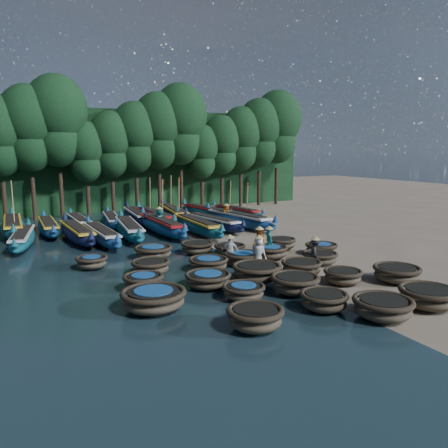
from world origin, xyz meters
name	(u,v)px	position (x,y,z in m)	size (l,w,h in m)	color
ground	(235,258)	(0.00, 0.00, 0.00)	(120.00, 120.00, 0.00)	#7A6D59
foliage_wall	(125,161)	(0.00, 23.50, 5.00)	(40.00, 3.00, 10.00)	black
coracle_1	(255,317)	(-4.16, -9.14, 0.45)	(2.36, 2.36, 0.79)	brown
coracle_2	(324,300)	(-0.86, -8.78, 0.42)	(1.88, 1.88, 0.73)	brown
coracle_3	(383,307)	(0.49, -10.43, 0.45)	(2.41, 2.41, 0.79)	brown
coracle_4	(428,296)	(2.94, -10.43, 0.47)	(2.65, 2.65, 0.82)	brown
coracle_5	(154,299)	(-6.69, -5.81, 0.48)	(3.03, 3.03, 0.83)	brown
coracle_6	(244,291)	(-2.98, -6.28, 0.36)	(1.80, 1.80, 0.63)	brown
coracle_7	(295,283)	(-0.70, -6.72, 0.48)	(2.48, 2.48, 0.83)	brown
coracle_8	(343,276)	(2.14, -6.53, 0.38)	(1.79, 1.79, 0.67)	brown
coracle_9	(397,273)	(4.57, -7.46, 0.43)	(2.34, 2.34, 0.76)	brown
coracle_10	(143,281)	(-6.31, -3.21, 0.41)	(1.98, 1.98, 0.70)	brown
coracle_11	(208,279)	(-3.64, -4.22, 0.40)	(2.17, 2.17, 0.69)	brown
coracle_12	(257,272)	(-1.23, -4.46, 0.49)	(2.56, 2.56, 0.85)	brown
coracle_13	(302,267)	(1.28, -4.55, 0.42)	(2.23, 2.23, 0.74)	brown
coracle_14	(320,257)	(3.45, -3.30, 0.38)	(2.11, 2.11, 0.67)	brown
coracle_15	(151,266)	(-5.28, -1.03, 0.41)	(1.98, 1.98, 0.72)	brown
coracle_16	(209,263)	(-2.44, -1.71, 0.39)	(2.25, 2.25, 0.68)	brown
coracle_17	(242,258)	(-0.33, -1.49, 0.40)	(2.40, 2.40, 0.69)	brown
coracle_18	(270,251)	(1.73, -1.03, 0.42)	(2.01, 2.01, 0.73)	brown
coracle_19	(321,248)	(4.93, -1.62, 0.39)	(2.22, 2.22, 0.68)	brown
coracle_20	(92,262)	(-7.68, 1.38, 0.38)	(1.94, 1.94, 0.66)	brown
coracle_21	(153,252)	(-4.18, 1.93, 0.42)	(2.44, 2.44, 0.74)	brown
coracle_22	(197,247)	(-1.49, 1.94, 0.41)	(2.04, 2.04, 0.72)	brown
coracle_23	(230,249)	(0.04, 0.69, 0.38)	(2.22, 2.22, 0.67)	brown
coracle_24	(281,243)	(3.61, 0.59, 0.42)	(1.87, 1.87, 0.72)	brown
long_boat_1	(23,238)	(-10.59, 8.90, 0.52)	(2.50, 7.66, 1.36)	#0F4458
long_boat_2	(77,233)	(-7.24, 9.05, 0.57)	(1.96, 8.43, 1.49)	#10183C
long_boat_3	(101,235)	(-5.89, 7.63, 0.55)	(1.75, 8.14, 1.43)	navy
long_boat_4	(129,229)	(-3.74, 8.73, 0.59)	(2.44, 8.70, 1.54)	#0F4458
long_boat_5	(161,225)	(-1.29, 8.90, 0.61)	(1.79, 9.14, 1.61)	navy
long_boat_6	(197,226)	(1.07, 7.77, 0.59)	(1.63, 8.77, 1.54)	#0F4458
long_boat_7	(212,222)	(2.79, 8.80, 0.54)	(2.70, 7.96, 1.42)	#10183C
long_boat_8	(238,219)	(5.09, 8.79, 0.62)	(2.95, 9.12, 1.62)	navy
long_boat_9	(13,226)	(-11.01, 13.52, 0.61)	(1.73, 9.10, 3.86)	#0F4458
long_boat_10	(48,227)	(-8.69, 12.66, 0.52)	(1.40, 7.83, 1.38)	navy
long_boat_11	(79,222)	(-6.32, 14.15, 0.50)	(1.57, 7.39, 1.30)	#0F4458
long_boat_12	(112,220)	(-3.82, 13.82, 0.49)	(2.16, 7.33, 1.30)	navy
long_boat_13	(136,216)	(-1.53, 14.78, 0.55)	(1.99, 8.20, 1.45)	#10183C
long_boat_14	(155,217)	(-0.44, 13.06, 0.61)	(1.83, 8.99, 3.82)	#0F4458
long_boat_15	(174,213)	(1.73, 14.43, 0.61)	(2.69, 8.96, 3.84)	#10183C
long_boat_16	(205,212)	(4.58, 13.93, 0.58)	(2.33, 8.65, 1.53)	#0F4458
long_boat_17	(237,212)	(7.34, 13.13, 0.52)	(2.46, 7.67, 3.29)	#0F4458
fisherman_0	(259,252)	(0.06, -2.52, 0.90)	(0.84, 0.98, 1.89)	silver
fisherman_1	(269,241)	(1.89, -0.68, 0.96)	(0.52, 0.68, 1.92)	#1A706D
fisherman_2	(259,243)	(1.17, -0.78, 0.94)	(0.75, 0.92, 1.98)	#B86318
fisherman_3	(315,252)	(2.89, -3.55, 0.81)	(0.95, 1.14, 1.73)	black
fisherman_4	(230,249)	(-0.90, -1.13, 0.85)	(0.95, 0.86, 1.75)	silver
fisherman_5	(160,219)	(-1.15, 9.71, 0.93)	(1.54, 1.59, 2.01)	#1A706D
fisherman_6	(227,214)	(4.66, 9.97, 0.91)	(0.99, 0.90, 1.90)	#B86318
tree_3	(29,127)	(-9.10, 20.00, 8.00)	(4.92, 4.92, 11.60)	black
tree_4	(57,120)	(-6.80, 20.00, 8.67)	(5.34, 5.34, 12.58)	black
tree_5	(86,151)	(-4.50, 20.00, 5.97)	(3.68, 3.68, 8.68)	black
tree_6	(111,144)	(-2.20, 20.00, 6.65)	(4.09, 4.09, 9.65)	black
tree_7	(135,137)	(0.10, 20.00, 7.32)	(4.51, 4.51, 10.63)	black
tree_8	(158,130)	(2.40, 20.00, 8.00)	(4.92, 4.92, 11.60)	black
tree_9	(180,123)	(4.70, 20.00, 8.67)	(5.34, 5.34, 12.58)	black
tree_10	(202,151)	(7.00, 20.00, 5.97)	(3.68, 3.68, 8.68)	black
tree_11	(222,144)	(9.30, 20.00, 6.65)	(4.09, 4.09, 9.65)	black
tree_12	(241,138)	(11.60, 20.00, 7.32)	(4.51, 4.51, 10.63)	black
tree_13	(260,132)	(13.90, 20.00, 8.00)	(4.92, 4.92, 11.60)	black
tree_14	(277,126)	(16.20, 20.00, 8.67)	(5.34, 5.34, 12.58)	black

